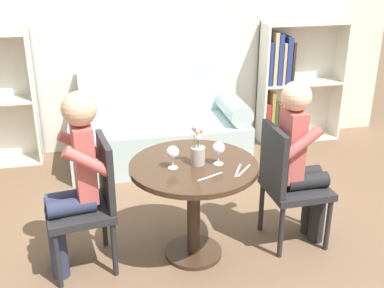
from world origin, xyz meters
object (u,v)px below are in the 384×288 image
(couch, at_px, (158,130))
(chair_right, at_px, (287,180))
(chair_left, at_px, (90,199))
(wine_glass_right, at_px, (219,149))
(person_right, at_px, (301,160))
(wine_glass_left, at_px, (173,153))
(bookshelf_right, at_px, (289,82))
(person_left, at_px, (74,178))
(flower_vase, at_px, (198,151))

(couch, relative_size, chair_right, 1.89)
(couch, xyz_separation_m, chair_left, (-0.68, -1.61, 0.18))
(chair_right, xyz_separation_m, wine_glass_right, (-0.52, -0.06, 0.32))
(person_right, height_order, wine_glass_right, person_right)
(couch, xyz_separation_m, person_right, (0.77, -1.62, 0.33))
(person_right, bearing_deg, wine_glass_left, 91.76)
(couch, relative_size, wine_glass_right, 11.05)
(bookshelf_right, relative_size, wine_glass_right, 8.33)
(couch, bearing_deg, bookshelf_right, 10.42)
(bookshelf_right, height_order, chair_right, bookshelf_right)
(wine_glass_left, height_order, wine_glass_right, wine_glass_right)
(bookshelf_right, distance_m, wine_glass_left, 2.53)
(couch, relative_size, person_left, 1.39)
(couch, relative_size, bookshelf_right, 1.33)
(couch, bearing_deg, person_right, -64.58)
(person_right, height_order, flower_vase, person_right)
(couch, xyz_separation_m, wine_glass_left, (-0.14, -1.68, 0.50))
(chair_right, bearing_deg, person_left, 87.92)
(chair_left, height_order, wine_glass_right, chair_left)
(chair_right, bearing_deg, flower_vase, 90.78)
(chair_left, relative_size, person_right, 0.74)
(chair_right, height_order, wine_glass_right, chair_right)
(chair_right, xyz_separation_m, flower_vase, (-0.65, -0.03, 0.30))
(chair_right, height_order, wine_glass_left, chair_right)
(flower_vase, bearing_deg, wine_glass_left, -172.16)
(person_left, relative_size, wine_glass_right, 7.96)
(chair_right, bearing_deg, chair_left, 87.06)
(chair_left, xyz_separation_m, chair_right, (1.36, -0.02, 0.00))
(bookshelf_right, bearing_deg, flower_vase, -126.77)
(chair_right, relative_size, flower_vase, 3.30)
(chair_left, xyz_separation_m, wine_glass_right, (0.84, -0.08, 0.32))
(chair_left, relative_size, person_left, 0.73)
(wine_glass_left, bearing_deg, flower_vase, 7.84)
(chair_left, relative_size, chair_right, 1.00)
(wine_glass_right, bearing_deg, bookshelf_right, 56.17)
(chair_left, distance_m, person_left, 0.19)
(chair_right, xyz_separation_m, person_left, (-1.44, -0.00, 0.17))
(bookshelf_right, xyz_separation_m, chair_left, (-2.15, -1.88, -0.15))
(bookshelf_right, xyz_separation_m, person_left, (-2.23, -1.90, 0.02))
(bookshelf_right, xyz_separation_m, flower_vase, (-1.44, -1.93, 0.15))
(couch, bearing_deg, chair_left, -112.95)
(bookshelf_right, xyz_separation_m, person_right, (-0.70, -1.89, 0.00))
(person_right, xyz_separation_m, flower_vase, (-0.74, -0.04, 0.15))
(chair_left, height_order, person_left, person_left)
(couch, bearing_deg, wine_glass_right, -84.68)
(person_left, bearing_deg, person_right, 82.30)
(couch, height_order, person_left, person_left)
(bookshelf_right, relative_size, wine_glass_left, 8.48)
(wine_glass_left, bearing_deg, wine_glass_right, -0.76)
(flower_vase, bearing_deg, bookshelf_right, 53.23)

